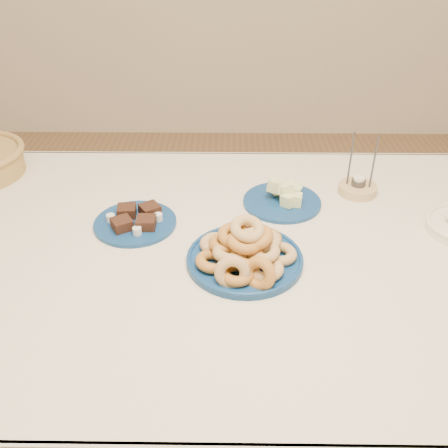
{
  "coord_description": "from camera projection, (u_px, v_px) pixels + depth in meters",
  "views": [
    {
      "loc": [
        0.01,
        -1.02,
        1.49
      ],
      "look_at": [
        0.0,
        -0.05,
        0.85
      ],
      "focal_mm": 40.0,
      "sensor_mm": 36.0,
      "label": 1
    }
  ],
  "objects": [
    {
      "name": "dining_table",
      "position": [
        224.0,
        279.0,
        1.32
      ],
      "size": [
        1.71,
        1.11,
        0.75
      ],
      "color": "brown",
      "rests_on": "ground"
    },
    {
      "name": "donut_platter",
      "position": [
        245.0,
        252.0,
        1.18
      ],
      "size": [
        0.33,
        0.33,
        0.13
      ],
      "rotation": [
        0.0,
        0.0,
        -0.18
      ],
      "color": "navy",
      "rests_on": "dining_table"
    },
    {
      "name": "candle_holder",
      "position": [
        358.0,
        188.0,
        1.48
      ],
      "size": [
        0.14,
        0.14,
        0.19
      ],
      "rotation": [
        0.0,
        0.0,
        -0.31
      ],
      "color": "tan",
      "rests_on": "dining_table"
    },
    {
      "name": "brownie_plate",
      "position": [
        136.0,
        221.0,
        1.34
      ],
      "size": [
        0.27,
        0.27,
        0.04
      ],
      "rotation": [
        0.0,
        0.0,
        0.26
      ],
      "color": "navy",
      "rests_on": "dining_table"
    },
    {
      "name": "ground",
      "position": [
        224.0,
        427.0,
        1.67
      ],
      "size": [
        5.0,
        5.0,
        0.0
      ],
      "primitive_type": "plane",
      "color": "olive",
      "rests_on": "ground"
    },
    {
      "name": "melon_plate",
      "position": [
        283.0,
        197.0,
        1.43
      ],
      "size": [
        0.27,
        0.27,
        0.08
      ],
      "rotation": [
        0.0,
        0.0,
        -0.25
      ],
      "color": "navy",
      "rests_on": "dining_table"
    }
  ]
}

